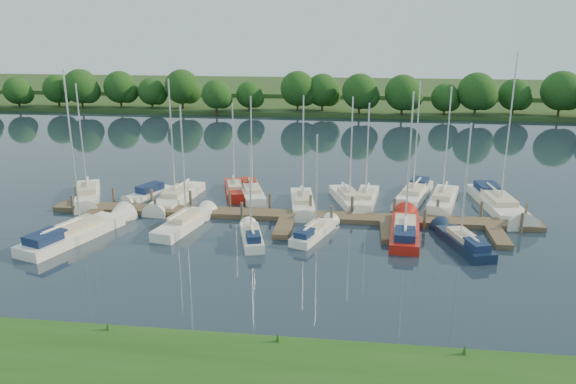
# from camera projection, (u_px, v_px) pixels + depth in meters

# --- Properties ---
(ground) EXTENTS (260.00, 260.00, 0.00)m
(ground) POSITION_uv_depth(u_px,v_px,m) (274.00, 256.00, 38.49)
(ground) COLOR #17222E
(ground) RESTS_ON ground
(dock) EXTENTS (40.00, 6.00, 0.40)m
(dock) POSITION_uv_depth(u_px,v_px,m) (287.00, 218.00, 45.38)
(dock) COLOR #4B3E2A
(dock) RESTS_ON ground
(mooring_pilings) EXTENTS (38.24, 2.84, 2.00)m
(mooring_pilings) POSITION_uv_depth(u_px,v_px,m) (289.00, 209.00, 46.33)
(mooring_pilings) COLOR #473D33
(mooring_pilings) RESTS_ON ground
(far_shore) EXTENTS (180.00, 30.00, 0.60)m
(far_shore) POSITION_uv_depth(u_px,v_px,m) (331.00, 104.00, 109.68)
(far_shore) COLOR #274219
(far_shore) RESTS_ON ground
(distant_hill) EXTENTS (220.00, 40.00, 1.40)m
(distant_hill) POSITION_uv_depth(u_px,v_px,m) (337.00, 88.00, 133.33)
(distant_hill) COLOR #2E4A20
(distant_hill) RESTS_ON ground
(treeline) EXTENTS (143.84, 9.41, 8.21)m
(treeline) POSITION_uv_depth(u_px,v_px,m) (291.00, 92.00, 96.76)
(treeline) COLOR #38281C
(treeline) RESTS_ON ground
(sailboat_n_0) EXTENTS (4.84, 8.25, 10.85)m
(sailboat_n_0) POSITION_uv_depth(u_px,v_px,m) (88.00, 196.00, 50.92)
(sailboat_n_0) COLOR white
(sailboat_n_0) RESTS_ON ground
(motorboat) EXTENTS (3.31, 5.33, 1.47)m
(motorboat) POSITION_uv_depth(u_px,v_px,m) (149.00, 194.00, 51.39)
(motorboat) COLOR white
(motorboat) RESTS_ON ground
(sailboat_n_2) EXTENTS (2.95, 8.94, 11.31)m
(sailboat_n_2) POSITION_uv_depth(u_px,v_px,m) (177.00, 199.00, 50.18)
(sailboat_n_2) COLOR white
(sailboat_n_2) RESTS_ON ground
(sailboat_n_3) EXTENTS (3.15, 6.92, 8.81)m
(sailboat_n_3) POSITION_uv_depth(u_px,v_px,m) (235.00, 190.00, 52.69)
(sailboat_n_3) COLOR #AF1910
(sailboat_n_3) RESTS_ON ground
(sailboat_n_4) EXTENTS (3.71, 7.55, 9.63)m
(sailboat_n_4) POSITION_uv_depth(u_px,v_px,m) (252.00, 193.00, 51.63)
(sailboat_n_4) COLOR white
(sailboat_n_4) RESTS_ON ground
(sailboat_n_5) EXTENTS (2.84, 7.98, 10.05)m
(sailboat_n_5) POSITION_uv_depth(u_px,v_px,m) (303.00, 204.00, 48.69)
(sailboat_n_5) COLOR white
(sailboat_n_5) RESTS_ON ground
(sailboat_n_6) EXTENTS (3.65, 7.67, 9.87)m
(sailboat_n_6) POSITION_uv_depth(u_px,v_px,m) (349.00, 200.00, 49.66)
(sailboat_n_6) COLOR white
(sailboat_n_6) RESTS_ON ground
(sailboat_n_7) EXTENTS (2.44, 7.30, 9.23)m
(sailboat_n_7) POSITION_uv_depth(u_px,v_px,m) (366.00, 199.00, 49.97)
(sailboat_n_7) COLOR white
(sailboat_n_7) RESTS_ON ground
(sailboat_n_8) EXTENTS (4.10, 8.72, 11.01)m
(sailboat_n_8) POSITION_uv_depth(u_px,v_px,m) (414.00, 194.00, 51.29)
(sailboat_n_8) COLOR white
(sailboat_n_8) RESTS_ON ground
(sailboat_n_9) EXTENTS (3.69, 8.43, 10.78)m
(sailboat_n_9) POSITION_uv_depth(u_px,v_px,m) (443.00, 202.00, 49.31)
(sailboat_n_9) COLOR white
(sailboat_n_9) RESTS_ON ground
(sailboat_n_10) EXTENTS (3.54, 10.93, 13.63)m
(sailboat_n_10) POSITION_uv_depth(u_px,v_px,m) (498.00, 205.00, 48.37)
(sailboat_n_10) COLOR white
(sailboat_n_10) RESTS_ON ground
(sailboat_s_0) EXTENTS (5.01, 10.09, 12.79)m
(sailboat_s_0) POSITION_uv_depth(u_px,v_px,m) (77.00, 234.00, 41.55)
(sailboat_s_0) COLOR white
(sailboat_s_0) RESTS_ON ground
(sailboat_s_1) EXTENTS (3.14, 7.69, 9.94)m
(sailboat_s_1) POSITION_uv_depth(u_px,v_px,m) (185.00, 224.00, 43.73)
(sailboat_s_1) COLOR white
(sailboat_s_1) RESTS_ON ground
(sailboat_s_2) EXTENTS (2.65, 5.81, 7.65)m
(sailboat_s_2) POSITION_uv_depth(u_px,v_px,m) (252.00, 237.00, 40.96)
(sailboat_s_2) COLOR white
(sailboat_s_2) RESTS_ON ground
(sailboat_s_3) EXTENTS (3.17, 6.19, 8.02)m
(sailboat_s_3) POSITION_uv_depth(u_px,v_px,m) (314.00, 233.00, 41.92)
(sailboat_s_3) COLOR white
(sailboat_s_3) RESTS_ON ground
(sailboat_s_4) EXTENTS (2.70, 8.78, 11.12)m
(sailboat_s_4) POSITION_uv_depth(u_px,v_px,m) (405.00, 231.00, 42.11)
(sailboat_s_4) COLOR #AF1910
(sailboat_s_4) RESTS_ON ground
(sailboat_s_5) EXTENTS (3.42, 7.16, 9.22)m
(sailboat_s_5) POSITION_uv_depth(u_px,v_px,m) (463.00, 243.00, 39.93)
(sailboat_s_5) COLOR #101D35
(sailboat_s_5) RESTS_ON ground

